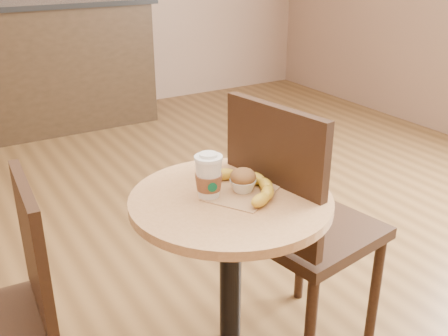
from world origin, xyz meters
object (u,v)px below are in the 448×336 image
at_px(cafe_table, 230,265).
at_px(muffin, 243,180).
at_px(chair_left, 2,318).
at_px(coffee_cup, 209,178).
at_px(chair_right, 297,223).
at_px(banana, 251,184).

height_order(cafe_table, muffin, muffin).
xyz_separation_m(chair_left, coffee_cup, (0.62, -0.10, 0.33)).
relative_size(chair_right, muffin, 12.08).
bearing_deg(muffin, coffee_cup, 167.16).
bearing_deg(banana, muffin, 172.89).
distance_m(coffee_cup, banana, 0.14).
relative_size(coffee_cup, banana, 0.50).
bearing_deg(cafe_table, chair_left, 168.84).
height_order(chair_left, banana, chair_left).
xyz_separation_m(coffee_cup, banana, (0.13, -0.03, -0.04)).
height_order(chair_left, muffin, chair_left).
bearing_deg(chair_left, banana, 83.62).
relative_size(chair_right, coffee_cup, 7.09).
bearing_deg(muffin, banana, -13.93).
distance_m(muffin, banana, 0.03).
bearing_deg(banana, chair_left, 177.04).
xyz_separation_m(chair_right, muffin, (-0.25, -0.03, 0.24)).
distance_m(chair_right, coffee_cup, 0.44).
distance_m(cafe_table, coffee_cup, 0.32).
height_order(muffin, banana, muffin).
bearing_deg(banana, chair_right, 16.26).
bearing_deg(chair_right, cafe_table, 88.44).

